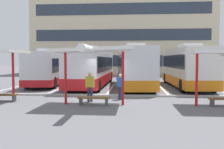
# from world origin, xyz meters

# --- Properties ---
(ground_plane) EXTENTS (160.00, 160.00, 0.00)m
(ground_plane) POSITION_xyz_m (0.00, 0.00, 0.00)
(ground_plane) COLOR slate
(terminal_building) EXTENTS (30.25, 14.42, 19.21)m
(terminal_building) POSITION_xyz_m (0.03, 32.25, 8.25)
(terminal_building) COLOR beige
(terminal_building) RESTS_ON ground
(coach_bus_0) EXTENTS (3.67, 12.09, 3.45)m
(coach_bus_0) POSITION_xyz_m (-6.31, 9.07, 1.61)
(coach_bus_0) COLOR silver
(coach_bus_0) RESTS_ON ground
(coach_bus_1) EXTENTS (2.83, 12.57, 3.58)m
(coach_bus_1) POSITION_xyz_m (-1.90, 7.53, 1.65)
(coach_bus_1) COLOR silver
(coach_bus_1) RESTS_ON ground
(coach_bus_2) EXTENTS (3.46, 12.12, 3.75)m
(coach_bus_2) POSITION_xyz_m (1.88, 6.83, 1.74)
(coach_bus_2) COLOR silver
(coach_bus_2) RESTS_ON ground
(coach_bus_3) EXTENTS (2.88, 11.07, 3.74)m
(coach_bus_3) POSITION_xyz_m (6.51, 7.14, 1.74)
(coach_bus_3) COLOR silver
(coach_bus_3) RESTS_ON ground
(lane_stripe_0) EXTENTS (0.16, 14.00, 0.01)m
(lane_stripe_0) POSITION_xyz_m (-8.59, 7.80, 0.00)
(lane_stripe_0) COLOR white
(lane_stripe_0) RESTS_ON ground
(lane_stripe_1) EXTENTS (0.16, 14.00, 0.01)m
(lane_stripe_1) POSITION_xyz_m (-4.29, 7.80, 0.00)
(lane_stripe_1) COLOR white
(lane_stripe_1) RESTS_ON ground
(lane_stripe_2) EXTENTS (0.16, 14.00, 0.01)m
(lane_stripe_2) POSITION_xyz_m (0.00, 7.80, 0.00)
(lane_stripe_2) COLOR white
(lane_stripe_2) RESTS_ON ground
(lane_stripe_3) EXTENTS (0.16, 14.00, 0.01)m
(lane_stripe_3) POSITION_xyz_m (4.29, 7.80, 0.00)
(lane_stripe_3) COLOR white
(lane_stripe_3) RESTS_ON ground
(lane_stripe_4) EXTENTS (0.16, 14.00, 0.01)m
(lane_stripe_4) POSITION_xyz_m (8.59, 7.80, 0.00)
(lane_stripe_4) COLOR white
(lane_stripe_4) RESTS_ON ground
(bench_1) EXTENTS (1.57, 0.49, 0.45)m
(bench_1) POSITION_xyz_m (-5.68, -1.81, 0.33)
(bench_1) COLOR brown
(bench_1) RESTS_ON ground
(waiting_shelter_1) EXTENTS (4.13, 5.06, 3.12)m
(waiting_shelter_1) POSITION_xyz_m (-0.27, -2.68, 2.89)
(waiting_shelter_1) COLOR red
(waiting_shelter_1) RESTS_ON ground
(bench_2) EXTENTS (1.72, 0.49, 0.45)m
(bench_2) POSITION_xyz_m (-0.27, -2.55, 0.34)
(bench_2) COLOR brown
(bench_2) RESTS_ON ground
(bench_3) EXTENTS (1.66, 0.64, 0.45)m
(bench_3) POSITION_xyz_m (6.62, -2.30, 0.33)
(bench_3) COLOR brown
(bench_3) RESTS_ON ground
(platform_kerb) EXTENTS (44.00, 0.24, 0.12)m
(platform_kerb) POSITION_xyz_m (0.00, 0.85, 0.06)
(platform_kerb) COLOR #ADADA8
(platform_kerb) RESTS_ON ground
(waiting_passenger_0) EXTENTS (0.48, 0.47, 1.56)m
(waiting_passenger_0) POSITION_xyz_m (1.06, -0.49, 0.89)
(waiting_passenger_0) COLOR #33384C
(waiting_passenger_0) RESTS_ON ground
(waiting_passenger_1) EXTENTS (0.50, 0.24, 1.71)m
(waiting_passenger_1) POSITION_xyz_m (-0.66, -1.44, 0.99)
(waiting_passenger_1) COLOR #33384C
(waiting_passenger_1) RESTS_ON ground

